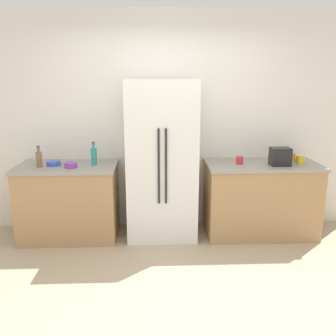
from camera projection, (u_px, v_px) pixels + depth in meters
ground_plane at (173, 293)px, 3.20m from camera, size 9.94×9.94×0.00m
kitchen_back_panel at (166, 123)px, 4.50m from camera, size 4.97×0.10×2.69m
counter_left at (69, 201)px, 4.29m from camera, size 1.16×0.68×0.90m
counter_right at (260, 199)px, 4.38m from camera, size 1.35×0.68×0.90m
refrigerator at (162, 160)px, 4.23m from camera, size 0.82×0.64×1.88m
toaster at (280, 157)px, 4.15m from camera, size 0.22×0.17×0.21m
bottle_a at (94, 156)px, 4.17m from camera, size 0.07×0.07×0.27m
bottle_b at (39, 159)px, 4.06m from camera, size 0.07×0.07×0.25m
cup_a at (301, 158)px, 4.36m from camera, size 0.09×0.09×0.09m
cup_b at (239, 160)px, 4.22m from camera, size 0.09×0.09×0.09m
cup_c at (300, 160)px, 4.22m from camera, size 0.09×0.09×0.10m
cup_d at (292, 157)px, 4.40m from camera, size 0.09×0.09×0.09m
bowl_a at (54, 163)px, 4.16m from camera, size 0.16×0.16×0.05m
bowl_b at (71, 165)px, 4.05m from camera, size 0.14×0.14×0.06m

